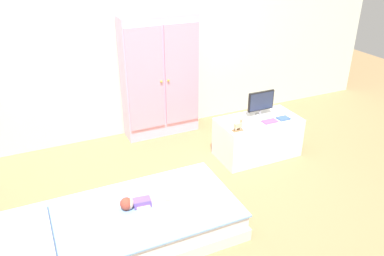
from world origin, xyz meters
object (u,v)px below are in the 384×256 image
wardrobe (160,77)px  book_blue (283,118)px  doll (136,203)px  tv_monitor (261,102)px  bed (124,227)px  tv_stand (257,137)px  rocking_horse_toy (239,125)px  book_purple (270,121)px

wardrobe → book_blue: size_ratio=11.48×
doll → tv_monitor: 1.71m
bed → tv_stand: tv_stand is taller
rocking_horse_toy → wardrobe: bearing=111.2°
bed → book_blue: book_blue is taller
bed → doll: bearing=19.6°
tv_monitor → tv_stand: bearing=-128.8°
bed → wardrobe: 1.86m
wardrobe → book_purple: (0.77, -0.99, -0.26)m
wardrobe → tv_stand: (0.71, -0.89, -0.47)m
rocking_horse_toy → book_blue: bearing=3.6°
tv_stand → rocking_horse_toy: rocking_horse_toy is taller
doll → rocking_horse_toy: (1.16, 0.48, 0.20)m
tv_monitor → doll: bearing=-155.8°
wardrobe → doll: bearing=-116.9°
wardrobe → tv_monitor: 1.13m
bed → tv_stand: (1.59, 0.66, 0.09)m
tv_monitor → rocking_horse_toy: size_ratio=2.19×
doll → book_purple: bearing=18.6°
tv_monitor → rocking_horse_toy: bearing=-151.2°
doll → book_blue: (1.70, 0.52, 0.15)m
bed → rocking_horse_toy: (1.27, 0.52, 0.36)m
tv_stand → book_blue: 0.32m
doll → rocking_horse_toy: rocking_horse_toy is taller
bed → tv_stand: size_ratio=2.08×
bed → tv_monitor: 1.86m
tv_monitor → rocking_horse_toy: (-0.38, -0.21, -0.08)m
book_purple → book_blue: bearing=0.0°
bed → tv_stand: 1.72m
book_blue → rocking_horse_toy: bearing=-176.4°
rocking_horse_toy → book_blue: size_ratio=1.12×
tv_stand → rocking_horse_toy: (-0.32, -0.13, 0.27)m
tv_stand → bed: bearing=-157.6°
bed → rocking_horse_toy: bearing=22.4°
bed → doll: size_ratio=4.37×
doll → wardrobe: wardrobe is taller
wardrobe → book_purple: wardrobe is taller
book_purple → tv_monitor: bearing=90.7°
rocking_horse_toy → tv_monitor: bearing=28.8°
book_purple → book_blue: (0.16, 0.00, 0.00)m
rocking_horse_toy → book_purple: 0.38m
tv_stand → tv_monitor: tv_monitor is taller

